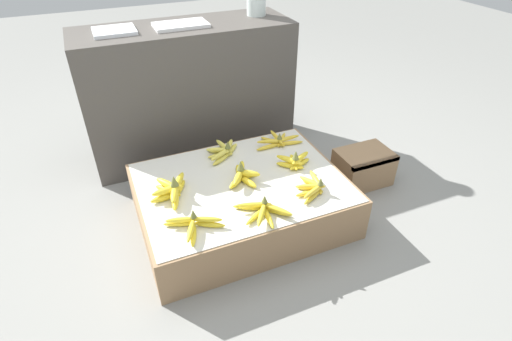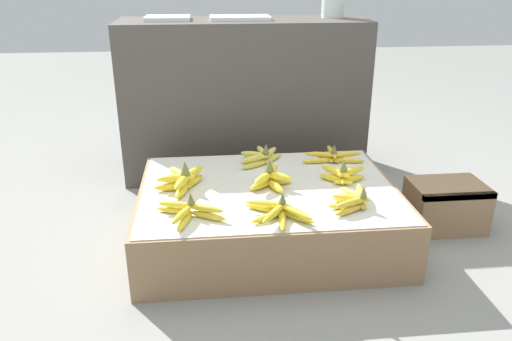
# 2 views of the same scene
# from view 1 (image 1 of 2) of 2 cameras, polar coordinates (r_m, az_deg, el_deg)

# --- Properties ---
(ground_plane) EXTENTS (10.00, 10.00, 0.00)m
(ground_plane) POSITION_cam_1_polar(r_m,az_deg,el_deg) (2.08, -2.02, -6.70)
(ground_plane) COLOR gray
(display_platform) EXTENTS (1.00, 0.75, 0.23)m
(display_platform) POSITION_cam_1_polar(r_m,az_deg,el_deg) (2.01, -2.09, -4.24)
(display_platform) COLOR #997551
(display_platform) RESTS_ON ground_plane
(back_vendor_table) EXTENTS (1.22, 0.42, 0.79)m
(back_vendor_table) POSITION_cam_1_polar(r_m,az_deg,el_deg) (2.49, -9.46, 11.02)
(back_vendor_table) COLOR #4C4742
(back_vendor_table) RESTS_ON ground_plane
(wooden_crate) EXTENTS (0.30, 0.22, 0.20)m
(wooden_crate) POSITION_cam_1_polar(r_m,az_deg,el_deg) (2.35, 15.06, 0.49)
(wooden_crate) COLOR #997551
(wooden_crate) RESTS_ON ground_plane
(banana_bunch_front_left) EXTENTS (0.25, 0.19, 0.08)m
(banana_bunch_front_left) POSITION_cam_1_polar(r_m,az_deg,el_deg) (1.68, -8.92, -7.65)
(banana_bunch_front_left) COLOR yellow
(banana_bunch_front_left) RESTS_ON display_platform
(banana_bunch_front_midleft) EXTENTS (0.23, 0.21, 0.08)m
(banana_bunch_front_midleft) POSITION_cam_1_polar(r_m,az_deg,el_deg) (1.73, 1.03, -5.71)
(banana_bunch_front_midleft) COLOR yellow
(banana_bunch_front_midleft) RESTS_ON display_platform
(banana_bunch_front_midright) EXTENTS (0.16, 0.20, 0.09)m
(banana_bunch_front_midright) POSITION_cam_1_polar(r_m,az_deg,el_deg) (1.88, 8.09, -2.39)
(banana_bunch_front_midright) COLOR gold
(banana_bunch_front_midright) RESTS_ON display_platform
(banana_bunch_middle_left) EXTENTS (0.20, 0.23, 0.11)m
(banana_bunch_middle_left) POSITION_cam_1_polar(r_m,az_deg,el_deg) (1.87, -11.90, -2.75)
(banana_bunch_middle_left) COLOR yellow
(banana_bunch_middle_left) RESTS_ON display_platform
(banana_bunch_middle_midleft) EXTENTS (0.18, 0.22, 0.11)m
(banana_bunch_middle_midleft) POSITION_cam_1_polar(r_m,az_deg,el_deg) (1.93, -1.95, -0.61)
(banana_bunch_middle_midleft) COLOR yellow
(banana_bunch_middle_midleft) RESTS_ON display_platform
(banana_bunch_middle_midright) EXTENTS (0.19, 0.15, 0.10)m
(banana_bunch_middle_midright) POSITION_cam_1_polar(r_m,az_deg,el_deg) (2.04, 5.56, 1.31)
(banana_bunch_middle_midright) COLOR yellow
(banana_bunch_middle_midright) RESTS_ON display_platform
(banana_bunch_back_midleft) EXTENTS (0.21, 0.20, 0.09)m
(banana_bunch_back_midleft) POSITION_cam_1_polar(r_m,az_deg,el_deg) (2.13, -4.70, 2.80)
(banana_bunch_back_midleft) COLOR #DBCC4C
(banana_bunch_back_midleft) RESTS_ON display_platform
(banana_bunch_back_midright) EXTENTS (0.28, 0.16, 0.08)m
(banana_bunch_back_midright) POSITION_cam_1_polar(r_m,az_deg,el_deg) (2.22, 3.19, 4.25)
(banana_bunch_back_midright) COLOR gold
(banana_bunch_back_midright) RESTS_ON display_platform
(foam_tray_white) EXTENTS (0.29, 0.17, 0.02)m
(foam_tray_white) POSITION_cam_1_polar(r_m,az_deg,el_deg) (2.33, -10.71, 19.77)
(foam_tray_white) COLOR white
(foam_tray_white) RESTS_ON back_vendor_table
(foam_tray_dark) EXTENTS (0.21, 0.19, 0.02)m
(foam_tray_dark) POSITION_cam_1_polar(r_m,az_deg,el_deg) (2.31, -19.60, 18.28)
(foam_tray_dark) COLOR white
(foam_tray_dark) RESTS_ON back_vendor_table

